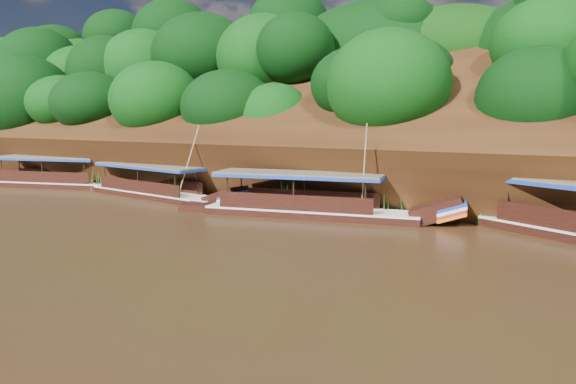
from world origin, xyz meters
name	(u,v)px	position (x,y,z in m)	size (l,w,h in m)	color
ground	(281,251)	(0.00, 0.00, 0.00)	(160.00, 160.00, 0.00)	black
riverbank	(437,164)	(-0.01, 22.73, 1.89)	(120.00, 30.06, 19.40)	black
boat_1	(324,208)	(-1.85, 7.62, 0.55)	(14.07, 4.82, 5.57)	black
boat_2	(163,192)	(-14.15, 8.32, 0.50)	(14.14, 4.04, 5.28)	black
boat_3	(66,181)	(-24.60, 8.99, 0.53)	(13.21, 5.40, 2.80)	black
reeds	(310,195)	(-3.75, 9.44, 0.90)	(49.10, 2.60, 2.24)	#206118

